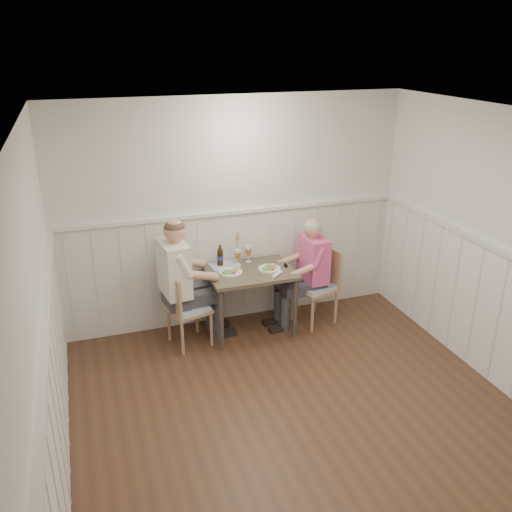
# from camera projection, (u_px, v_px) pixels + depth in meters

# --- Properties ---
(ground_plane) EXTENTS (4.50, 4.50, 0.00)m
(ground_plane) POSITION_uv_depth(u_px,v_px,m) (311.00, 433.00, 4.64)
(ground_plane) COLOR #492E20
(room_shell) EXTENTS (4.04, 4.54, 2.60)m
(room_shell) POSITION_uv_depth(u_px,v_px,m) (319.00, 270.00, 4.07)
(room_shell) COLOR white
(room_shell) RESTS_ON ground
(wainscot) EXTENTS (4.00, 4.49, 1.34)m
(wainscot) POSITION_uv_depth(u_px,v_px,m) (283.00, 325.00, 4.99)
(wainscot) COLOR beige
(wainscot) RESTS_ON ground
(dining_table) EXTENTS (0.95, 0.70, 0.75)m
(dining_table) POSITION_uv_depth(u_px,v_px,m) (250.00, 279.00, 6.03)
(dining_table) COLOR #494137
(dining_table) RESTS_ON ground
(chair_right) EXTENTS (0.53, 0.53, 0.90)m
(chair_right) POSITION_uv_depth(u_px,v_px,m) (318.00, 283.00, 6.31)
(chair_right) COLOR #998660
(chair_right) RESTS_ON ground
(chair_left) EXTENTS (0.49, 0.49, 0.86)m
(chair_left) POSITION_uv_depth(u_px,v_px,m) (184.00, 306.00, 5.81)
(chair_left) COLOR #998660
(chair_left) RESTS_ON ground
(man_in_pink) EXTENTS (0.61, 0.42, 1.30)m
(man_in_pink) POSITION_uv_depth(u_px,v_px,m) (310.00, 279.00, 6.27)
(man_in_pink) COLOR #3F3F47
(man_in_pink) RESTS_ON ground
(diner_cream) EXTENTS (0.71, 0.49, 1.45)m
(diner_cream) POSITION_uv_depth(u_px,v_px,m) (180.00, 292.00, 5.82)
(diner_cream) COLOR #3F3F47
(diner_cream) RESTS_ON ground
(plate_man) EXTENTS (0.25, 0.25, 0.06)m
(plate_man) POSITION_uv_depth(u_px,v_px,m) (269.00, 268.00, 6.01)
(plate_man) COLOR white
(plate_man) RESTS_ON dining_table
(plate_diner) EXTENTS (0.26, 0.26, 0.07)m
(plate_diner) POSITION_uv_depth(u_px,v_px,m) (230.00, 272.00, 5.91)
(plate_diner) COLOR white
(plate_diner) RESTS_ON dining_table
(beer_glass_a) EXTENTS (0.08, 0.08, 0.19)m
(beer_glass_a) POSITION_uv_depth(u_px,v_px,m) (248.00, 251.00, 6.18)
(beer_glass_a) COLOR silver
(beer_glass_a) RESTS_ON dining_table
(beer_glass_b) EXTENTS (0.07, 0.07, 0.18)m
(beer_glass_b) POSITION_uv_depth(u_px,v_px,m) (238.00, 255.00, 6.10)
(beer_glass_b) COLOR silver
(beer_glass_b) RESTS_ON dining_table
(beer_bottle) EXTENTS (0.07, 0.07, 0.25)m
(beer_bottle) POSITION_uv_depth(u_px,v_px,m) (220.00, 257.00, 6.08)
(beer_bottle) COLOR black
(beer_bottle) RESTS_ON dining_table
(rolled_napkin) EXTENTS (0.16, 0.15, 0.04)m
(rolled_napkin) POSITION_uv_depth(u_px,v_px,m) (277.00, 274.00, 5.85)
(rolled_napkin) COLOR white
(rolled_napkin) RESTS_ON dining_table
(grass_vase) EXTENTS (0.05, 0.05, 0.40)m
(grass_vase) POSITION_uv_depth(u_px,v_px,m) (235.00, 249.00, 6.11)
(grass_vase) COLOR silver
(grass_vase) RESTS_ON dining_table
(gingham_mat) EXTENTS (0.34, 0.28, 0.01)m
(gingham_mat) POSITION_uv_depth(u_px,v_px,m) (224.00, 265.00, 6.12)
(gingham_mat) COLOR #628ABB
(gingham_mat) RESTS_ON dining_table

